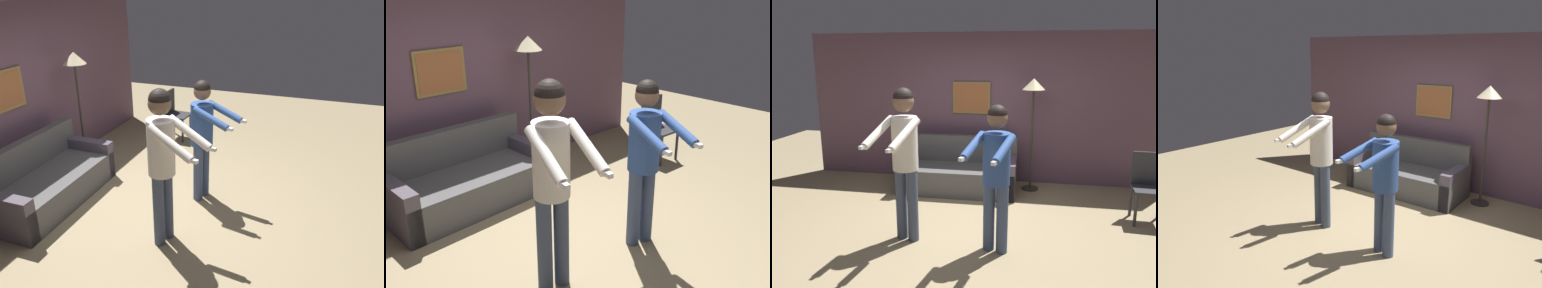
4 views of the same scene
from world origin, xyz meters
The scene contains 7 objects.
ground_plane centered at (0.00, 0.00, 0.00)m, with size 12.00×12.00×0.00m, color #958360.
back_wall_assembly centered at (0.00, 2.28, 1.30)m, with size 6.40×0.09×2.60m.
couch centered at (-0.35, 1.63, 0.28)m, with size 1.91×0.88×0.87m.
torchiere_lamp centered at (0.83, 1.87, 1.57)m, with size 0.36×0.36×1.85m.
person_standing_left centered at (-0.62, -0.23, 1.14)m, with size 0.55×0.76×1.84m.
person_standing_right centered at (0.45, -0.32, 1.02)m, with size 0.55×0.74×1.68m.
dining_chair_distant centered at (2.39, 0.91, 0.53)m, with size 0.45×0.45×0.93m.
Camera 3 is at (0.82, -4.23, 2.16)m, focal length 35.00 mm.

